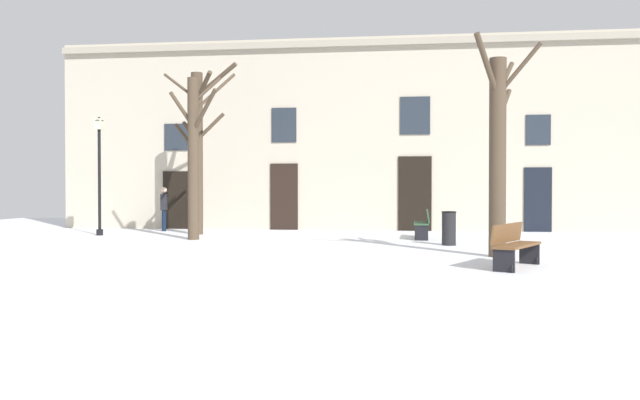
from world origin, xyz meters
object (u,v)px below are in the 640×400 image
streetlamp (99,163)px  person_by_shop_door (164,207)px  tree_center (193,151)px  tree_right_of_center (498,149)px  bench_far_corner (514,245)px  litter_bin (449,228)px  bench_back_to_back_left (423,223)px  tree_near_facade (198,146)px

streetlamp → person_by_shop_door: 3.13m
tree_center → person_by_shop_door: bearing=122.2°
tree_center → person_by_shop_door: 4.75m
tree_right_of_center → streetlamp: size_ratio=1.27×
streetlamp → bench_far_corner: bearing=-31.5°
streetlamp → litter_bin: 11.66m
litter_bin → bench_back_to_back_left: 2.43m
tree_right_of_center → bench_back_to_back_left: (-1.57, 5.30, -1.99)m
streetlamp → bench_back_to_back_left: 10.77m
tree_near_facade → tree_center: 2.30m
litter_bin → person_by_shop_door: 11.03m
tree_near_facade → litter_bin: (8.14, -3.31, -2.53)m
tree_right_of_center → bench_back_to_back_left: tree_right_of_center is taller
tree_right_of_center → person_by_shop_door: size_ratio=3.13×
tree_center → tree_right_of_center: bearing=-25.5°
bench_far_corner → person_by_shop_door: bearing=73.6°
litter_bin → streetlamp: bearing=167.9°
tree_center → bench_back_to_back_left: bearing=10.1°
bench_back_to_back_left → streetlamp: bearing=-89.7°
tree_near_facade → person_by_shop_door: bearing=140.0°
tree_center → tree_right_of_center: 9.43m
streetlamp → bench_back_to_back_left: bearing=-0.4°
tree_center → bench_far_corner: 10.81m
person_by_shop_door → streetlamp: bearing=136.7°
bench_back_to_back_left → person_by_shop_door: (-9.27, 2.47, 0.40)m
tree_near_facade → person_by_shop_door: size_ratio=3.57×
tree_center → litter_bin: size_ratio=5.54×
bench_far_corner → person_by_shop_door: person_by_shop_door is taller
bench_back_to_back_left → bench_far_corner: 7.60m
tree_near_facade → tree_center: size_ratio=1.10×
tree_near_facade → streetlamp: size_ratio=1.45×
tree_right_of_center → tree_near_facade: bearing=145.4°
person_by_shop_door → bench_back_to_back_left: bearing=-119.2°
streetlamp → person_by_shop_door: bearing=61.1°
streetlamp → bench_far_corner: size_ratio=2.19×
litter_bin → tree_center: bearing=171.8°
streetlamp → person_by_shop_door: size_ratio=2.47×
streetlamp → bench_far_corner: streetlamp is taller
tree_near_facade → tree_center: bearing=-75.9°
tree_near_facade → bench_back_to_back_left: bearing=-7.4°
tree_near_facade → tree_right_of_center: bearing=-34.6°
tree_right_of_center → streetlamp: (-12.17, 5.37, -0.07)m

